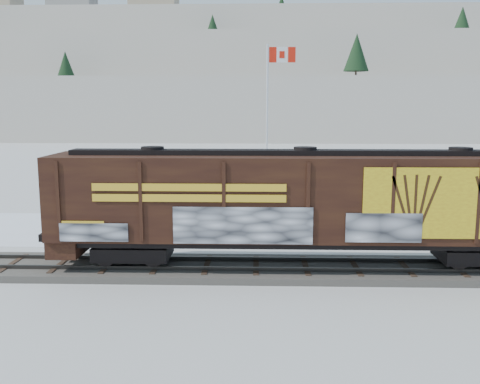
{
  "coord_description": "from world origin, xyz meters",
  "views": [
    {
      "loc": [
        1.99,
        -20.91,
        6.67
      ],
      "look_at": [
        1.26,
        3.0,
        2.81
      ],
      "focal_mm": 40.0,
      "sensor_mm": 36.0,
      "label": 1
    }
  ],
  "objects_px": {
    "car_silver": "(119,214)",
    "car_white": "(292,221)",
    "car_dark": "(429,227)",
    "flagpole": "(269,147)",
    "hopper_railcar": "(304,200)"
  },
  "relations": [
    {
      "from": "car_silver",
      "to": "car_white",
      "type": "relative_size",
      "value": 1.01
    },
    {
      "from": "car_white",
      "to": "car_dark",
      "type": "bearing_deg",
      "value": -98.75
    },
    {
      "from": "flagpole",
      "to": "car_dark",
      "type": "xyz_separation_m",
      "value": [
        7.85,
        -9.79,
        -3.21
      ]
    },
    {
      "from": "hopper_railcar",
      "to": "car_silver",
      "type": "relative_size",
      "value": 4.14
    },
    {
      "from": "car_silver",
      "to": "car_dark",
      "type": "distance_m",
      "value": 16.24
    },
    {
      "from": "hopper_railcar",
      "to": "flagpole",
      "type": "xyz_separation_m",
      "value": [
        -1.09,
        15.36,
        0.93
      ]
    },
    {
      "from": "car_silver",
      "to": "car_dark",
      "type": "xyz_separation_m",
      "value": [
        16.14,
        -1.76,
        -0.16
      ]
    },
    {
      "from": "car_silver",
      "to": "car_white",
      "type": "bearing_deg",
      "value": -84.44
    },
    {
      "from": "car_white",
      "to": "car_silver",
      "type": "bearing_deg",
      "value": 77.98
    },
    {
      "from": "car_silver",
      "to": "car_white",
      "type": "xyz_separation_m",
      "value": [
        9.29,
        -1.24,
        -0.04
      ]
    },
    {
      "from": "car_silver",
      "to": "car_dark",
      "type": "height_order",
      "value": "car_silver"
    },
    {
      "from": "car_dark",
      "to": "flagpole",
      "type": "bearing_deg",
      "value": 62.44
    },
    {
      "from": "hopper_railcar",
      "to": "flagpole",
      "type": "distance_m",
      "value": 15.42
    },
    {
      "from": "hopper_railcar",
      "to": "flagpole",
      "type": "height_order",
      "value": "flagpole"
    },
    {
      "from": "flagpole",
      "to": "car_silver",
      "type": "xyz_separation_m",
      "value": [
        -8.29,
        -8.04,
        -3.05
      ]
    }
  ]
}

